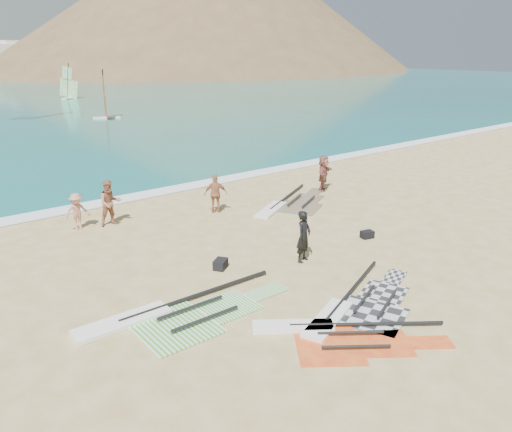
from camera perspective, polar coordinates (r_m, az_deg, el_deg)
ground at (r=15.79m, az=6.53°, el=-7.76°), size 300.00×300.00×0.00m
surf_line at (r=25.35m, az=-13.53°, el=2.12°), size 300.00×1.20×0.04m
headland_main at (r=169.30m, az=-4.73°, el=16.24°), size 143.00×143.00×45.00m
headland_minor at (r=198.61m, az=2.30°, el=16.63°), size 70.00×70.00×28.00m
rig_grey at (r=14.58m, az=11.44°, el=-10.20°), size 5.45×3.29×0.20m
rig_green at (r=14.10m, az=-9.41°, el=-11.12°), size 6.22×2.46×0.20m
rig_orange at (r=23.37m, az=3.85°, el=1.33°), size 5.67×3.85×0.20m
rig_red at (r=13.20m, az=8.83°, el=-13.32°), size 4.24×4.04×0.20m
gear_bag_near at (r=16.71m, az=-4.08°, el=-5.51°), size 0.63×0.60×0.33m
gear_bag_far at (r=19.78m, az=12.59°, el=-2.08°), size 0.54×0.44×0.28m
person_wetsuit at (r=17.06m, az=5.47°, el=-2.34°), size 0.76×0.62×1.81m
beachgoer_left at (r=21.31m, az=-16.34°, el=1.44°), size 0.99×0.80×1.92m
beachgoer_mid at (r=21.26m, az=-19.76°, el=0.48°), size 0.98×0.57×1.52m
beachgoer_back at (r=22.14m, az=-4.63°, el=2.54°), size 1.09×0.88×1.74m
beachgoer_right at (r=25.80m, az=7.71°, el=4.87°), size 1.75×1.32×1.84m
windsurfer_centre at (r=54.83m, az=-16.83°, el=12.05°), size 2.85×3.19×5.01m
windsurfer_right at (r=78.76m, az=-20.61°, el=13.46°), size 2.75×2.87×5.04m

